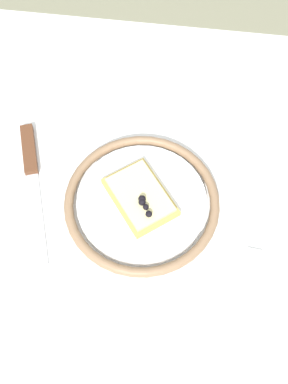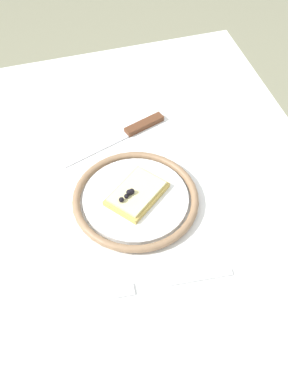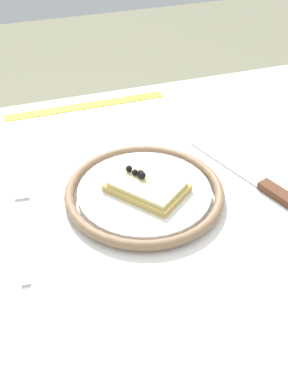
% 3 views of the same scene
% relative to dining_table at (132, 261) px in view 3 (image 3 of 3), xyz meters
% --- Properties ---
extents(dining_table, '(1.01, 0.72, 0.75)m').
position_rel_dining_table_xyz_m(dining_table, '(0.00, 0.00, 0.00)').
color(dining_table, white).
rests_on(dining_table, ground_plane).
extents(plate, '(0.23, 0.23, 0.02)m').
position_rel_dining_table_xyz_m(plate, '(0.03, 0.02, 0.12)').
color(plate, white).
rests_on(plate, dining_table).
extents(pizza_slice_near, '(0.12, 0.13, 0.03)m').
position_rel_dining_table_xyz_m(pizza_slice_near, '(0.03, 0.02, 0.13)').
color(pizza_slice_near, tan).
rests_on(pizza_slice_near, plate).
extents(knife, '(0.10, 0.23, 0.01)m').
position_rel_dining_table_xyz_m(knife, '(0.21, -0.02, 0.11)').
color(knife, silver).
rests_on(knife, dining_table).
extents(fork, '(0.04, 0.20, 0.00)m').
position_rel_dining_table_xyz_m(fork, '(-0.15, 0.01, 0.11)').
color(fork, silver).
rests_on(fork, dining_table).
extents(measuring_tape, '(0.31, 0.02, 0.00)m').
position_rel_dining_table_xyz_m(measuring_tape, '(0.01, 0.32, 0.11)').
color(measuring_tape, yellow).
rests_on(measuring_tape, dining_table).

